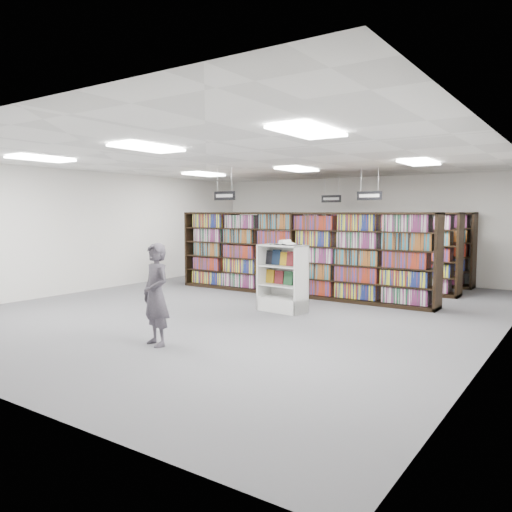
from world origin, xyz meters
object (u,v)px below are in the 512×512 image
Objects in this scene: endcap_display at (283,289)px; open_book at (285,243)px; bookshelf_row_near at (296,254)px; shopper at (156,295)px.

endcap_display is 2.20× the size of open_book.
open_book is (0.06, -0.01, 0.97)m from endcap_display.
shopper is at bearing -84.34° from bookshelf_row_near.
bookshelf_row_near is 2.14m from endcap_display.
endcap_display is at bearing 173.82° from open_book.
open_book is 3.53m from shopper.
shopper reaches higher than endcap_display.
open_book is at bearing -8.73° from endcap_display.
endcap_display is at bearing -68.03° from bookshelf_row_near.
endcap_display is 0.88× the size of shopper.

